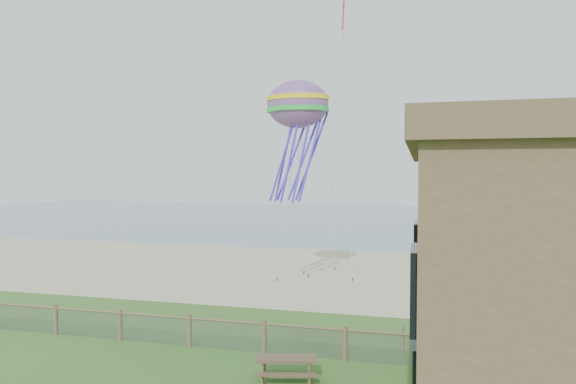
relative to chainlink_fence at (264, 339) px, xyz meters
name	(u,v)px	position (x,y,z in m)	size (l,w,h in m)	color
sand_beach	(334,273)	(0.00, 16.00, -0.55)	(72.00, 20.00, 0.02)	tan
ocean	(382,218)	(0.00, 60.00, -0.55)	(160.00, 68.00, 0.02)	slate
chainlink_fence	(264,339)	(0.00, 0.00, 0.00)	(36.20, 0.20, 1.25)	brown
picnic_table	(286,368)	(1.42, -2.22, -0.15)	(1.90, 1.43, 0.80)	brown
octopus_kite	(298,138)	(-0.98, 9.44, 8.05)	(3.48, 2.45, 7.16)	red
kite_red	(342,0)	(1.41, 9.55, 15.35)	(0.99, 0.70, 2.43)	red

